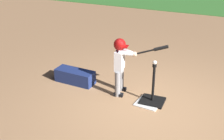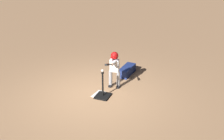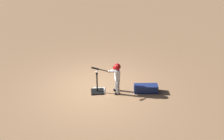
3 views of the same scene
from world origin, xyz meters
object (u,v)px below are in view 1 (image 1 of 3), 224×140
batter_child (121,60)px  baseball (155,63)px  equipment_bag (75,76)px  batting_tee (153,97)px

batter_child → baseball: bearing=-8.1°
baseball → equipment_bag: size_ratio=0.09×
batting_tee → equipment_bag: bearing=174.5°
batter_child → equipment_bag: batter_child is taller
batting_tee → batter_child: bearing=171.9°
batting_tee → equipment_bag: (-1.73, 0.17, 0.03)m
equipment_bag → batting_tee: bearing=-1.0°
batter_child → baseball: size_ratio=15.47×
batting_tee → equipment_bag: size_ratio=0.93×
batting_tee → baseball: 0.71m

